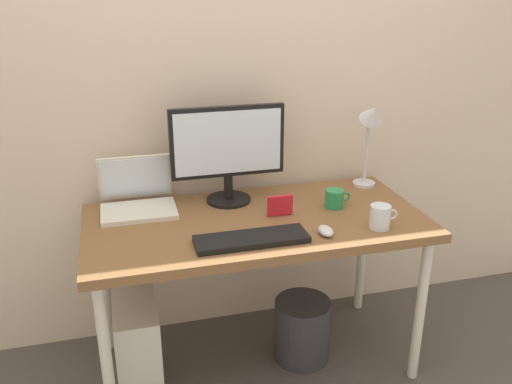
% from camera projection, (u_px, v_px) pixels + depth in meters
% --- Properties ---
extents(ground_plane, '(6.00, 6.00, 0.00)m').
position_uv_depth(ground_plane, '(256.00, 360.00, 2.58)').
color(ground_plane, '#4C4742').
extents(back_wall, '(4.40, 0.04, 2.60)m').
position_uv_depth(back_wall, '(233.00, 68.00, 2.47)').
color(back_wall, beige).
rests_on(back_wall, ground_plane).
extents(desk, '(1.43, 0.70, 0.73)m').
position_uv_depth(desk, '(256.00, 232.00, 2.34)').
color(desk, brown).
rests_on(desk, ground_plane).
extents(monitor, '(0.51, 0.20, 0.44)m').
position_uv_depth(monitor, '(228.00, 149.00, 2.40)').
color(monitor, black).
rests_on(monitor, desk).
extents(laptop, '(0.32, 0.27, 0.23)m').
position_uv_depth(laptop, '(137.00, 197.00, 2.39)').
color(laptop, silver).
rests_on(laptop, desk).
extents(desk_lamp, '(0.11, 0.16, 0.43)m').
position_uv_depth(desk_lamp, '(371.00, 126.00, 2.54)').
color(desk_lamp, silver).
rests_on(desk_lamp, desk).
extents(keyboard, '(0.44, 0.14, 0.02)m').
position_uv_depth(keyboard, '(251.00, 239.00, 2.10)').
color(keyboard, black).
rests_on(keyboard, desk).
extents(mouse, '(0.06, 0.09, 0.03)m').
position_uv_depth(mouse, '(326.00, 231.00, 2.16)').
color(mouse, silver).
rests_on(mouse, desk).
extents(coffee_mug, '(0.12, 0.08, 0.08)m').
position_uv_depth(coffee_mug, '(335.00, 199.00, 2.41)').
color(coffee_mug, '#268C4C').
rests_on(coffee_mug, desk).
extents(glass_cup, '(0.12, 0.08, 0.10)m').
position_uv_depth(glass_cup, '(380.00, 217.00, 2.21)').
color(glass_cup, silver).
rests_on(glass_cup, desk).
extents(photo_frame, '(0.11, 0.02, 0.09)m').
position_uv_depth(photo_frame, '(280.00, 206.00, 2.32)').
color(photo_frame, red).
rests_on(photo_frame, desk).
extents(computer_tower, '(0.18, 0.36, 0.42)m').
position_uv_depth(computer_tower, '(138.00, 346.00, 2.35)').
color(computer_tower, silver).
rests_on(computer_tower, ground_plane).
extents(wastebasket, '(0.26, 0.26, 0.30)m').
position_uv_depth(wastebasket, '(302.00, 330.00, 2.55)').
color(wastebasket, '#333338').
rests_on(wastebasket, ground_plane).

